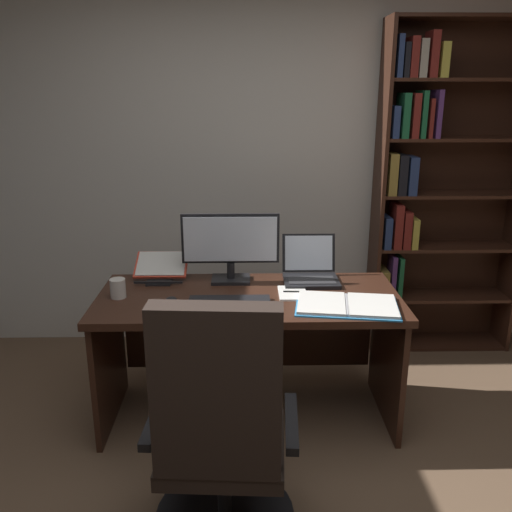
# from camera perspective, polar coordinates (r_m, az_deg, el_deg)

# --- Properties ---
(wall_back) EXTENTS (5.27, 0.12, 2.62)m
(wall_back) POSITION_cam_1_polar(r_m,az_deg,el_deg) (3.86, 1.55, 9.89)
(wall_back) COLOR beige
(wall_back) RESTS_ON ground
(desk) EXTENTS (1.63, 0.72, 0.74)m
(desk) POSITION_cam_1_polar(r_m,az_deg,el_deg) (3.07, -0.79, -7.18)
(desk) COLOR #381E14
(desk) RESTS_ON ground
(bookshelf) EXTENTS (0.99, 0.28, 2.24)m
(bookshelf) POSITION_cam_1_polar(r_m,az_deg,el_deg) (3.89, 18.09, 6.71)
(bookshelf) COLOR #381E14
(bookshelf) RESTS_ON ground
(office_chair) EXTENTS (0.63, 0.60, 1.10)m
(office_chair) POSITION_cam_1_polar(r_m,az_deg,el_deg) (2.26, -3.72, -19.23)
(office_chair) COLOR black
(office_chair) RESTS_ON ground
(monitor) EXTENTS (0.56, 0.16, 0.40)m
(monitor) POSITION_cam_1_polar(r_m,az_deg,el_deg) (3.07, -2.71, 0.99)
(monitor) COLOR black
(monitor) RESTS_ON desk
(laptop) EXTENTS (0.31, 0.30, 0.24)m
(laptop) POSITION_cam_1_polar(r_m,az_deg,el_deg) (3.14, 5.75, -1.62)
(laptop) COLOR black
(laptop) RESTS_ON desk
(keyboard) EXTENTS (0.42, 0.15, 0.02)m
(keyboard) POSITION_cam_1_polar(r_m,az_deg,el_deg) (2.79, -2.83, -4.90)
(keyboard) COLOR black
(keyboard) RESTS_ON desk
(computer_mouse) EXTENTS (0.06, 0.10, 0.04)m
(computer_mouse) POSITION_cam_1_polar(r_m,az_deg,el_deg) (2.82, -8.97, -4.75)
(computer_mouse) COLOR black
(computer_mouse) RESTS_ON desk
(reading_stand_with_book) EXTENTS (0.30, 0.27, 0.13)m
(reading_stand_with_book) POSITION_cam_1_polar(r_m,az_deg,el_deg) (3.21, -9.99, -1.17)
(reading_stand_with_book) COLOR black
(reading_stand_with_book) RESTS_ON desk
(open_binder) EXTENTS (0.56, 0.39, 0.02)m
(open_binder) POSITION_cam_1_polar(r_m,az_deg,el_deg) (2.80, 9.57, -5.13)
(open_binder) COLOR #2D84C6
(open_binder) RESTS_ON desk
(notepad) EXTENTS (0.15, 0.21, 0.01)m
(notepad) POSITION_cam_1_polar(r_m,az_deg,el_deg) (2.94, 3.88, -3.93)
(notepad) COLOR silver
(notepad) RESTS_ON desk
(pen) EXTENTS (0.14, 0.02, 0.01)m
(pen) POSITION_cam_1_polar(r_m,az_deg,el_deg) (2.94, 4.27, -3.76)
(pen) COLOR black
(pen) RESTS_ON notepad
(coffee_mug) EXTENTS (0.08, 0.08, 0.10)m
(coffee_mug) POSITION_cam_1_polar(r_m,az_deg,el_deg) (2.96, -14.37, -3.33)
(coffee_mug) COLOR silver
(coffee_mug) RESTS_ON desk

